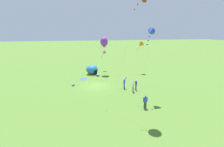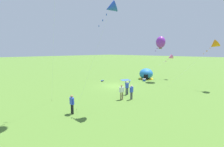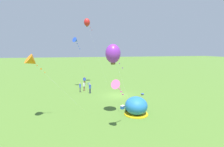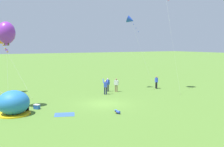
{
  "view_description": "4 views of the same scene",
  "coord_description": "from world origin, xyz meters",
  "px_view_note": "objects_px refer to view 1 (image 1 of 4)",
  "views": [
    {
      "loc": [
        29.15,
        -3.98,
        9.39
      ],
      "look_at": [
        -0.44,
        2.89,
        1.98
      ],
      "focal_mm": 28.0,
      "sensor_mm": 36.0,
      "label": 1
    },
    {
      "loc": [
        17.03,
        15.91,
        5.51
      ],
      "look_at": [
        1.89,
        1.16,
        2.34
      ],
      "focal_mm": 24.0,
      "sensor_mm": 36.0,
      "label": 2
    },
    {
      "loc": [
        -27.13,
        7.7,
        7.53
      ],
      "look_at": [
        1.75,
        0.58,
        3.44
      ],
      "focal_mm": 28.0,
      "sensor_mm": 36.0,
      "label": 3
    },
    {
      "loc": [
        -12.37,
        -23.09,
        6.04
      ],
      "look_at": [
        3.9,
        5.33,
        2.37
      ],
      "focal_mm": 42.0,
      "sensor_mm": 36.0,
      "label": 4
    }
  ],
  "objects_px": {
    "toddler_crawling": "(73,85)",
    "kite_purple": "(104,42)",
    "kite_orange": "(141,45)",
    "cooler_box": "(98,75)",
    "popup_tent": "(92,70)",
    "kite_blue": "(151,32)",
    "person_with_toddler": "(136,84)",
    "person_strolling": "(124,83)",
    "person_near_tent": "(133,86)",
    "kite_pink": "(103,53)",
    "person_center_field": "(145,101)"
  },
  "relations": [
    {
      "from": "person_near_tent",
      "to": "kite_purple",
      "type": "distance_m",
      "value": 14.66
    },
    {
      "from": "person_center_field",
      "to": "kite_purple",
      "type": "relative_size",
      "value": 0.21
    },
    {
      "from": "kite_pink",
      "to": "person_center_field",
      "type": "bearing_deg",
      "value": 2.75
    },
    {
      "from": "popup_tent",
      "to": "cooler_box",
      "type": "bearing_deg",
      "value": 23.84
    },
    {
      "from": "person_strolling",
      "to": "kite_purple",
      "type": "distance_m",
      "value": 12.76
    },
    {
      "from": "person_with_toddler",
      "to": "person_center_field",
      "type": "distance_m",
      "value": 6.97
    },
    {
      "from": "cooler_box",
      "to": "person_center_field",
      "type": "distance_m",
      "value": 17.37
    },
    {
      "from": "person_with_toddler",
      "to": "kite_purple",
      "type": "height_order",
      "value": "kite_purple"
    },
    {
      "from": "person_strolling",
      "to": "person_center_field",
      "type": "height_order",
      "value": "person_strolling"
    },
    {
      "from": "person_strolling",
      "to": "kite_orange",
      "type": "xyz_separation_m",
      "value": [
        -10.57,
        6.96,
        5.35
      ]
    },
    {
      "from": "popup_tent",
      "to": "person_strolling",
      "type": "height_order",
      "value": "popup_tent"
    },
    {
      "from": "cooler_box",
      "to": "toddler_crawling",
      "type": "height_order",
      "value": "cooler_box"
    },
    {
      "from": "cooler_box",
      "to": "kite_pink",
      "type": "height_order",
      "value": "kite_pink"
    },
    {
      "from": "kite_orange",
      "to": "person_center_field",
      "type": "bearing_deg",
      "value": -19.84
    },
    {
      "from": "person_with_toddler",
      "to": "kite_blue",
      "type": "xyz_separation_m",
      "value": [
        3.69,
        0.35,
        8.26
      ]
    },
    {
      "from": "kite_purple",
      "to": "person_center_field",
      "type": "bearing_deg",
      "value": 4.58
    },
    {
      "from": "person_strolling",
      "to": "person_center_field",
      "type": "bearing_deg",
      "value": 1.74
    },
    {
      "from": "toddler_crawling",
      "to": "cooler_box",
      "type": "bearing_deg",
      "value": 137.61
    },
    {
      "from": "person_center_field",
      "to": "kite_pink",
      "type": "relative_size",
      "value": 0.33
    },
    {
      "from": "popup_tent",
      "to": "person_center_field",
      "type": "relative_size",
      "value": 1.63
    },
    {
      "from": "kite_pink",
      "to": "kite_purple",
      "type": "distance_m",
      "value": 4.44
    },
    {
      "from": "popup_tent",
      "to": "cooler_box",
      "type": "distance_m",
      "value": 2.51
    },
    {
      "from": "toddler_crawling",
      "to": "kite_blue",
      "type": "xyz_separation_m",
      "value": [
        8.19,
        10.26,
        9.04
      ]
    },
    {
      "from": "person_near_tent",
      "to": "kite_pink",
      "type": "relative_size",
      "value": 0.33
    },
    {
      "from": "kite_orange",
      "to": "kite_blue",
      "type": "bearing_deg",
      "value": -17.91
    },
    {
      "from": "kite_orange",
      "to": "cooler_box",
      "type": "bearing_deg",
      "value": -81.06
    },
    {
      "from": "person_strolling",
      "to": "kite_blue",
      "type": "distance_m",
      "value": 9.77
    },
    {
      "from": "person_center_field",
      "to": "person_strolling",
      "type": "bearing_deg",
      "value": -178.26
    },
    {
      "from": "kite_orange",
      "to": "popup_tent",
      "type": "bearing_deg",
      "value": -93.11
    },
    {
      "from": "kite_blue",
      "to": "person_with_toddler",
      "type": "bearing_deg",
      "value": -174.55
    },
    {
      "from": "popup_tent",
      "to": "person_strolling",
      "type": "relative_size",
      "value": 1.49
    },
    {
      "from": "cooler_box",
      "to": "person_center_field",
      "type": "relative_size",
      "value": 0.37
    },
    {
      "from": "popup_tent",
      "to": "cooler_box",
      "type": "relative_size",
      "value": 4.36
    },
    {
      "from": "kite_pink",
      "to": "person_near_tent",
      "type": "bearing_deg",
      "value": 5.77
    },
    {
      "from": "person_near_tent",
      "to": "kite_pink",
      "type": "xyz_separation_m",
      "value": [
        -16.57,
        -1.68,
        3.33
      ]
    },
    {
      "from": "toddler_crawling",
      "to": "kite_orange",
      "type": "relative_size",
      "value": 0.08
    },
    {
      "from": "toddler_crawling",
      "to": "kite_blue",
      "type": "distance_m",
      "value": 15.94
    },
    {
      "from": "person_strolling",
      "to": "person_center_field",
      "type": "distance_m",
      "value": 8.04
    },
    {
      "from": "popup_tent",
      "to": "kite_blue",
      "type": "height_order",
      "value": "kite_blue"
    },
    {
      "from": "person_with_toddler",
      "to": "kite_orange",
      "type": "bearing_deg",
      "value": 155.55
    },
    {
      "from": "popup_tent",
      "to": "toddler_crawling",
      "type": "distance_m",
      "value": 8.97
    },
    {
      "from": "person_strolling",
      "to": "kite_pink",
      "type": "height_order",
      "value": "kite_pink"
    },
    {
      "from": "toddler_crawling",
      "to": "kite_purple",
      "type": "height_order",
      "value": "kite_purple"
    },
    {
      "from": "cooler_box",
      "to": "kite_pink",
      "type": "xyz_separation_m",
      "value": [
        -5.57,
        2.26,
        4.07
      ]
    },
    {
      "from": "toddler_crawling",
      "to": "kite_pink",
      "type": "xyz_separation_m",
      "value": [
        -11.26,
        7.46,
        4.12
      ]
    },
    {
      "from": "person_center_field",
      "to": "kite_purple",
      "type": "bearing_deg",
      "value": -175.42
    },
    {
      "from": "person_strolling",
      "to": "person_center_field",
      "type": "xyz_separation_m",
      "value": [
        8.04,
        0.24,
        -0.03
      ]
    },
    {
      "from": "person_strolling",
      "to": "person_with_toddler",
      "type": "distance_m",
      "value": 2.01
    },
    {
      "from": "toddler_crawling",
      "to": "person_with_toddler",
      "type": "xyz_separation_m",
      "value": [
        4.5,
        9.91,
        0.79
      ]
    },
    {
      "from": "person_center_field",
      "to": "kite_pink",
      "type": "height_order",
      "value": "kite_pink"
    }
  ]
}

